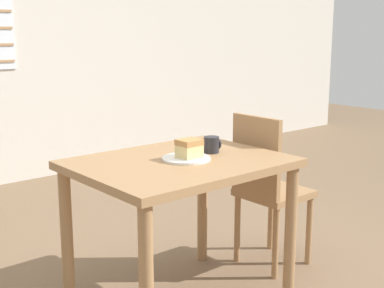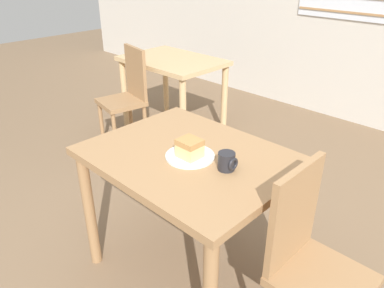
{
  "view_description": "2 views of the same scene",
  "coord_description": "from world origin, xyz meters",
  "px_view_note": "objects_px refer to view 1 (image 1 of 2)",
  "views": [
    {
      "loc": [
        -1.63,
        -1.69,
        1.37
      ],
      "look_at": [
        -0.02,
        0.22,
        0.84
      ],
      "focal_mm": 50.0,
      "sensor_mm": 36.0,
      "label": 1
    },
    {
      "loc": [
        1.07,
        -0.87,
        1.63
      ],
      "look_at": [
        -0.01,
        0.24,
        0.84
      ],
      "focal_mm": 35.0,
      "sensor_mm": 36.0,
      "label": 2
    }
  ],
  "objects_px": {
    "dining_table_near": "(180,183)",
    "cake_slice": "(189,148)",
    "coffee_mug": "(212,145)",
    "plate": "(186,158)",
    "chair_near_window": "(267,186)"
  },
  "relations": [
    {
      "from": "chair_near_window",
      "to": "coffee_mug",
      "type": "bearing_deg",
      "value": 91.77
    },
    {
      "from": "dining_table_near",
      "to": "cake_slice",
      "type": "bearing_deg",
      "value": -43.66
    },
    {
      "from": "cake_slice",
      "to": "coffee_mug",
      "type": "relative_size",
      "value": 1.25
    },
    {
      "from": "chair_near_window",
      "to": "plate",
      "type": "distance_m",
      "value": 0.71
    },
    {
      "from": "chair_near_window",
      "to": "plate",
      "type": "height_order",
      "value": "chair_near_window"
    },
    {
      "from": "plate",
      "to": "coffee_mug",
      "type": "distance_m",
      "value": 0.21
    },
    {
      "from": "dining_table_near",
      "to": "cake_slice",
      "type": "distance_m",
      "value": 0.18
    },
    {
      "from": "dining_table_near",
      "to": "cake_slice",
      "type": "height_order",
      "value": "cake_slice"
    },
    {
      "from": "coffee_mug",
      "to": "plate",
      "type": "bearing_deg",
      "value": -170.3
    },
    {
      "from": "coffee_mug",
      "to": "dining_table_near",
      "type": "bearing_deg",
      "value": -176.66
    },
    {
      "from": "dining_table_near",
      "to": "coffee_mug",
      "type": "relative_size",
      "value": 11.67
    },
    {
      "from": "dining_table_near",
      "to": "plate",
      "type": "relative_size",
      "value": 4.19
    },
    {
      "from": "dining_table_near",
      "to": "chair_near_window",
      "type": "distance_m",
      "value": 0.69
    },
    {
      "from": "dining_table_near",
      "to": "coffee_mug",
      "type": "height_order",
      "value": "coffee_mug"
    },
    {
      "from": "plate",
      "to": "dining_table_near",
      "type": "bearing_deg",
      "value": 139.41
    }
  ]
}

